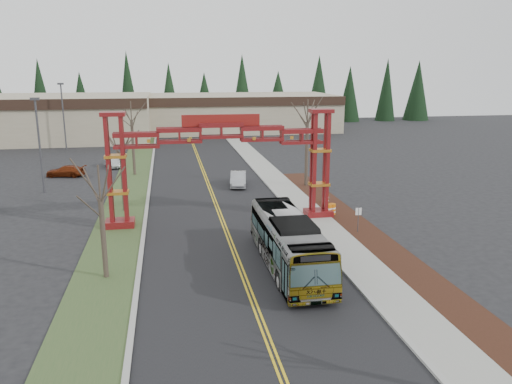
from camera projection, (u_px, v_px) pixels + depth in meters
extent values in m
plane|color=black|center=(266.00, 336.00, 22.98)|extent=(200.00, 200.00, 0.00)
cube|color=black|center=(214.00, 200.00, 46.86)|extent=(12.00, 110.00, 0.02)
cube|color=gold|center=(213.00, 200.00, 46.84)|extent=(0.12, 100.00, 0.01)
cube|color=gold|center=(216.00, 200.00, 46.88)|extent=(0.12, 100.00, 0.01)
cube|color=#A1A19C|center=(278.00, 196.00, 47.90)|extent=(0.30, 110.00, 0.15)
cube|color=gray|center=(293.00, 196.00, 48.15)|extent=(2.60, 110.00, 0.14)
cube|color=black|center=(383.00, 247.00, 34.27)|extent=(2.60, 50.00, 0.12)
cube|color=#344D26|center=(127.00, 203.00, 45.49)|extent=(4.00, 110.00, 0.08)
cube|color=#A1A19C|center=(148.00, 202.00, 45.80)|extent=(0.30, 110.00, 0.15)
cube|color=#58110B|center=(120.00, 224.00, 38.74)|extent=(2.20, 1.60, 0.60)
cube|color=#58110B|center=(108.00, 170.00, 37.27)|extent=(0.28, 0.28, 8.00)
cube|color=#58110B|center=(124.00, 170.00, 37.46)|extent=(0.28, 0.28, 8.00)
cube|color=#58110B|center=(109.00, 169.00, 37.94)|extent=(0.28, 0.28, 8.00)
cube|color=#58110B|center=(124.00, 168.00, 38.13)|extent=(0.28, 0.28, 8.00)
cube|color=orange|center=(118.00, 192.00, 38.14)|extent=(1.60, 1.10, 0.22)
cube|color=orange|center=(116.00, 156.00, 37.46)|extent=(1.60, 1.10, 0.22)
cube|color=#58110B|center=(113.00, 114.00, 36.71)|extent=(1.80, 1.20, 0.30)
cube|color=#58110B|center=(318.00, 213.00, 41.48)|extent=(2.20, 1.60, 0.60)
cube|color=#58110B|center=(314.00, 163.00, 40.02)|extent=(0.28, 0.28, 8.00)
cube|color=#58110B|center=(328.00, 163.00, 40.20)|extent=(0.28, 0.28, 8.00)
cube|color=#58110B|center=(312.00, 162.00, 40.68)|extent=(0.28, 0.28, 8.00)
cube|color=#58110B|center=(325.00, 161.00, 40.87)|extent=(0.28, 0.28, 8.00)
cube|color=orange|center=(319.00, 184.00, 40.88)|extent=(1.60, 1.10, 0.22)
cube|color=orange|center=(320.00, 150.00, 40.20)|extent=(1.60, 1.10, 0.22)
cube|color=#58110B|center=(321.00, 111.00, 39.45)|extent=(1.80, 1.20, 0.30)
cube|color=#58110B|center=(221.00, 129.00, 38.38)|extent=(16.00, 0.90, 1.00)
cube|color=#58110B|center=(221.00, 140.00, 38.59)|extent=(16.00, 0.90, 0.60)
cube|color=maroon|center=(221.00, 120.00, 38.22)|extent=(6.00, 0.25, 0.90)
cube|color=#9E9478|center=(14.00, 118.00, 85.74)|extent=(46.00, 22.00, 7.50)
cube|color=#9E9478|center=(237.00, 112.00, 100.29)|extent=(38.00, 20.00, 7.00)
cube|color=black|center=(245.00, 102.00, 89.99)|extent=(38.00, 0.40, 1.60)
cylinder|color=#382D26|center=(2.00, 124.00, 104.18)|extent=(0.80, 0.80, 1.60)
cone|color=black|center=(42.00, 96.00, 104.27)|extent=(5.60, 5.60, 13.00)
cylinder|color=#382D26|center=(45.00, 123.00, 105.64)|extent=(0.80, 0.80, 1.60)
cone|color=black|center=(85.00, 95.00, 105.73)|extent=(5.60, 5.60, 13.00)
cylinder|color=#382D26|center=(87.00, 122.00, 107.10)|extent=(0.80, 0.80, 1.60)
cone|color=black|center=(126.00, 95.00, 107.18)|extent=(5.60, 5.60, 13.00)
cylinder|color=#382D26|center=(127.00, 122.00, 108.55)|extent=(0.80, 0.80, 1.60)
cone|color=black|center=(166.00, 95.00, 108.64)|extent=(5.60, 5.60, 13.00)
cylinder|color=#382D26|center=(167.00, 121.00, 110.01)|extent=(0.80, 0.80, 1.60)
cone|color=black|center=(205.00, 94.00, 110.09)|extent=(5.60, 5.60, 13.00)
cylinder|color=#382D26|center=(205.00, 120.00, 111.46)|extent=(0.80, 0.80, 1.60)
cone|color=black|center=(243.00, 94.00, 111.55)|extent=(5.60, 5.60, 13.00)
cylinder|color=#382D26|center=(243.00, 120.00, 112.92)|extent=(0.80, 0.80, 1.60)
cone|color=black|center=(280.00, 94.00, 113.00)|extent=(5.60, 5.60, 13.00)
cylinder|color=#382D26|center=(280.00, 119.00, 114.37)|extent=(0.80, 0.80, 1.60)
cone|color=black|center=(316.00, 93.00, 114.46)|extent=(5.60, 5.60, 13.00)
cylinder|color=#382D26|center=(315.00, 118.00, 115.83)|extent=(0.80, 0.80, 1.60)
cone|color=black|center=(351.00, 93.00, 115.92)|extent=(5.60, 5.60, 13.00)
cylinder|color=#382D26|center=(350.00, 118.00, 117.29)|extent=(0.80, 0.80, 1.60)
cone|color=black|center=(385.00, 93.00, 117.37)|extent=(5.60, 5.60, 13.00)
cylinder|color=#382D26|center=(384.00, 117.00, 118.74)|extent=(0.80, 0.80, 1.60)
cone|color=black|center=(419.00, 92.00, 118.83)|extent=(5.60, 5.60, 13.00)
cylinder|color=#382D26|center=(417.00, 117.00, 120.20)|extent=(0.80, 0.80, 1.60)
imported|color=#9C9FA3|center=(289.00, 242.00, 30.56)|extent=(2.79, 11.81, 3.29)
imported|color=#A5A8AD|center=(238.00, 179.00, 52.28)|extent=(2.27, 4.74, 1.50)
imported|color=maroon|center=(66.00, 171.00, 56.91)|extent=(4.68, 2.69, 1.28)
imported|color=#A9ADB1|center=(112.00, 162.00, 62.30)|extent=(2.64, 4.29, 1.33)
cylinder|color=#382D26|center=(104.00, 239.00, 28.83)|extent=(0.30, 0.30, 4.81)
cylinder|color=#382D26|center=(99.00, 183.00, 28.03)|extent=(0.11, 0.11, 2.06)
cylinder|color=#382D26|center=(123.00, 182.00, 42.55)|extent=(0.29, 0.29, 5.15)
cylinder|color=#382D26|center=(120.00, 142.00, 41.71)|extent=(0.11, 0.11, 2.02)
cylinder|color=#382D26|center=(133.00, 148.00, 57.07)|extent=(0.32, 0.32, 6.39)
cylinder|color=#382D26|center=(131.00, 111.00, 56.07)|extent=(0.12, 0.12, 2.19)
cylinder|color=#382D26|center=(307.00, 155.00, 51.48)|extent=(0.35, 0.35, 6.73)
cylinder|color=#382D26|center=(308.00, 111.00, 50.42)|extent=(0.13, 0.13, 2.37)
cylinder|color=#3F3F44|center=(40.00, 147.00, 48.60)|extent=(0.20, 0.20, 9.10)
cube|color=#3F3F44|center=(35.00, 99.00, 47.48)|extent=(0.81, 0.40, 0.25)
cylinder|color=#3F3F44|center=(64.00, 117.00, 75.17)|extent=(0.22, 0.22, 9.72)
cube|color=#3F3F44|center=(61.00, 84.00, 73.98)|extent=(0.86, 0.43, 0.27)
cylinder|color=#3F3F44|center=(358.00, 221.00, 37.06)|extent=(0.05, 0.05, 2.00)
cube|color=white|center=(359.00, 211.00, 36.88)|extent=(0.46, 0.05, 0.55)
cylinder|color=orange|center=(328.00, 210.00, 41.49)|extent=(0.56, 0.56, 1.07)
cylinder|color=white|center=(328.00, 208.00, 41.45)|extent=(0.58, 0.58, 0.13)
cylinder|color=white|center=(328.00, 212.00, 41.53)|extent=(0.58, 0.58, 0.13)
cylinder|color=orange|center=(332.00, 210.00, 41.75)|extent=(0.54, 0.54, 1.04)
cylinder|color=white|center=(332.00, 208.00, 41.71)|extent=(0.56, 0.56, 0.12)
cylinder|color=white|center=(332.00, 211.00, 41.79)|extent=(0.56, 0.56, 0.12)
cylinder|color=orange|center=(326.00, 199.00, 45.37)|extent=(0.50, 0.50, 0.97)
cylinder|color=white|center=(326.00, 197.00, 45.34)|extent=(0.52, 0.52, 0.12)
cylinder|color=white|center=(326.00, 200.00, 45.41)|extent=(0.52, 0.52, 0.12)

